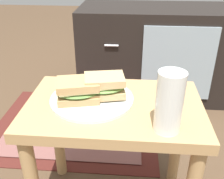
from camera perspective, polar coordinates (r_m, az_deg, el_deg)
side_table at (r=0.89m, az=0.40°, el=-8.05°), size 0.56×0.36×0.46m
tv_cabinet at (r=1.77m, az=9.17°, el=7.93°), size 0.96×0.46×0.58m
area_rug at (r=1.54m, az=-7.83°, el=-7.48°), size 0.90×0.72×0.01m
plate at (r=0.85m, az=-4.34°, el=-2.00°), size 0.27×0.27×0.01m
sandwich_front at (r=0.83m, az=-7.27°, el=0.00°), size 0.16×0.13×0.07m
sandwich_back at (r=0.84m, az=-1.62°, el=0.83°), size 0.15×0.12×0.07m
beer_glass at (r=0.69m, az=12.24°, el=-2.92°), size 0.07×0.07×0.17m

